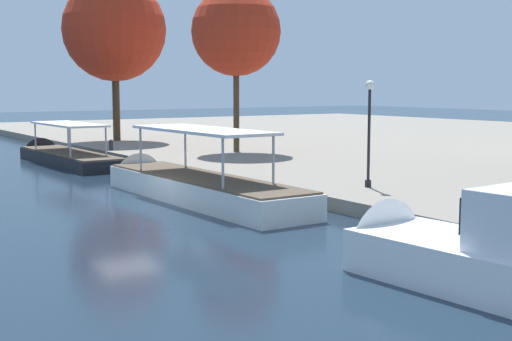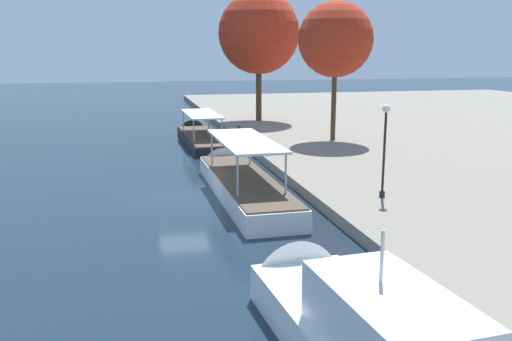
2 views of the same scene
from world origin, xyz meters
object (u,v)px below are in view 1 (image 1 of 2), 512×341
Objects in this scene: tree_0 at (117,27)px; tour_boat_0 at (64,159)px; tour_boat_1 at (191,189)px; tree_1 at (237,31)px; mooring_bollard_0 at (111,144)px; lamp_post at (369,122)px.

tour_boat_0 is at bearing -40.07° from tree_0.
tree_1 is (-12.31, 9.91, 7.89)m from tour_boat_1.
tree_0 is (-7.74, 3.78, 8.40)m from mooring_bollard_0.
lamp_post is (22.33, 2.52, 2.33)m from mooring_bollard_0.
tour_boat_1 is 19.36× the size of mooring_bollard_0.
tour_boat_1 is at bearing -15.87° from tree_0.
tree_1 is (4.64, 9.91, 8.06)m from tour_boat_0.
tour_boat_0 is 16.95m from tour_boat_1.
tour_boat_0 is at bearing -115.09° from tree_1.
tour_boat_1 is (16.95, -0.00, 0.17)m from tour_boat_0.
tree_1 reaches higher than tour_boat_1.
tree_1 is (-16.78, 3.90, 5.02)m from lamp_post.
mooring_bollard_0 is at bearing -26.05° from tree_0.
tour_boat_0 is at bearing -0.80° from tour_boat_1.
mooring_bollard_0 is 12.03m from tree_0.
mooring_bollard_0 is 0.06× the size of tree_0.
mooring_bollard_0 is (-0.91, 3.50, 0.71)m from tour_boat_0.
tour_boat_0 is 1.03× the size of tree_0.
mooring_bollard_0 is 0.07× the size of tree_1.
tour_boat_1 is 8.03m from lamp_post.
tree_0 is at bearing 177.60° from lamp_post.
tour_boat_1 is at bearing -126.60° from lamp_post.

